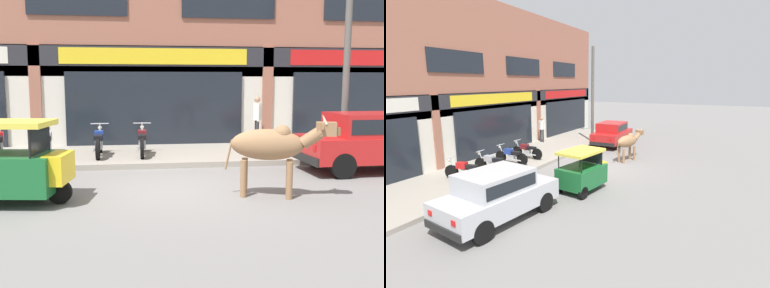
% 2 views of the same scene
% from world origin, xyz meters
% --- Properties ---
extents(ground_plane, '(90.00, 90.00, 0.00)m').
position_xyz_m(ground_plane, '(0.00, 0.00, 0.00)').
color(ground_plane, slate).
extents(sidewalk, '(19.00, 3.66, 0.15)m').
position_xyz_m(sidewalk, '(0.00, 4.03, 0.07)').
color(sidewalk, gray).
rests_on(sidewalk, ground).
extents(shop_building, '(23.00, 1.40, 8.01)m').
position_xyz_m(shop_building, '(-0.01, 6.12, 3.78)').
color(shop_building, '#9E604C').
rests_on(shop_building, ground).
extents(cow, '(2.07, 1.03, 1.61)m').
position_xyz_m(cow, '(1.83, -0.92, 1.01)').
color(cow, '#936B47').
rests_on(cow, ground).
extents(car_0, '(3.64, 1.67, 1.46)m').
position_xyz_m(car_0, '(5.06, 1.17, 0.81)').
color(car_0, black).
rests_on(car_0, ground).
extents(auto_rickshaw, '(2.08, 1.41, 1.52)m').
position_xyz_m(auto_rickshaw, '(-2.97, -0.75, 0.66)').
color(auto_rickshaw, black).
rests_on(auto_rickshaw, ground).
extents(motorcycle_1, '(0.52, 1.81, 0.88)m').
position_xyz_m(motorcycle_1, '(-3.12, 3.46, 0.53)').
color(motorcycle_1, black).
rests_on(motorcycle_1, sidewalk).
extents(motorcycle_2, '(0.52, 1.81, 0.88)m').
position_xyz_m(motorcycle_2, '(-1.74, 3.60, 0.53)').
color(motorcycle_2, black).
rests_on(motorcycle_2, sidewalk).
extents(motorcycle_3, '(0.52, 1.81, 0.88)m').
position_xyz_m(motorcycle_3, '(-0.53, 3.60, 0.53)').
color(motorcycle_3, black).
rests_on(motorcycle_3, sidewalk).
extents(pedestrian, '(0.32, 0.50, 1.60)m').
position_xyz_m(pedestrian, '(3.32, 5.26, 1.13)').
color(pedestrian, '#2D2D33').
rests_on(pedestrian, sidewalk).
extents(utility_pole, '(0.18, 0.18, 5.91)m').
position_xyz_m(utility_pole, '(4.99, 2.50, 3.10)').
color(utility_pole, '#595651').
rests_on(utility_pole, sidewalk).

